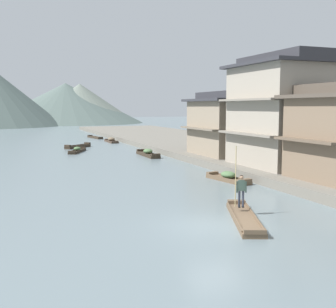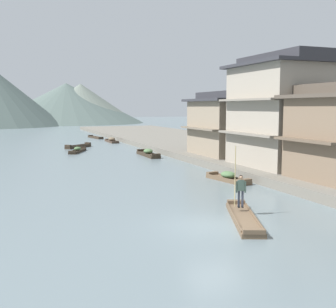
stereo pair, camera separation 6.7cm
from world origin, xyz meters
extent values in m
plane|color=slate|center=(0.00, 0.00, 0.00)|extent=(400.00, 400.00, 0.00)
cube|color=#6B665B|center=(16.46, 30.00, 0.32)|extent=(18.00, 110.00, 0.64)
cube|color=brown|center=(1.77, 0.33, 0.10)|extent=(3.04, 5.54, 0.20)
cube|color=brown|center=(0.78, -2.11, 0.29)|extent=(0.99, 0.68, 0.18)
cube|color=brown|center=(2.76, 2.77, 0.29)|extent=(0.99, 0.68, 0.18)
cube|color=brown|center=(2.21, 0.16, 0.24)|extent=(1.98, 4.73, 0.08)
cube|color=brown|center=(1.34, 0.51, 0.24)|extent=(1.98, 4.73, 0.08)
cube|color=black|center=(2.24, 1.24, 0.41)|extent=(0.18, 0.24, 0.05)
cylinder|color=#333847|center=(2.25, 1.28, 0.82)|extent=(0.11, 0.11, 0.78)
cube|color=black|center=(2.07, 1.31, 0.41)|extent=(0.18, 0.24, 0.05)
cylinder|color=#333847|center=(2.09, 1.35, 0.82)|extent=(0.11, 0.11, 0.78)
cube|color=#384C42|center=(2.17, 1.32, 1.47)|extent=(0.37, 0.31, 0.52)
cylinder|color=#384C42|center=(2.34, 1.18, 1.40)|extent=(0.08, 0.08, 0.56)
cylinder|color=#384C42|center=(1.95, 1.34, 1.40)|extent=(0.08, 0.08, 0.56)
sphere|color=#A37A5B|center=(2.17, 1.32, 1.87)|extent=(0.20, 0.20, 0.20)
sphere|color=black|center=(2.17, 1.32, 1.89)|extent=(0.18, 0.18, 0.18)
cylinder|color=tan|center=(1.85, 1.34, 1.92)|extent=(0.04, 0.04, 3.00)
cube|color=#33281E|center=(-0.91, 33.32, 0.11)|extent=(2.76, 4.77, 0.21)
cube|color=#33281E|center=(0.00, 35.39, 0.31)|extent=(0.87, 0.65, 0.19)
cube|color=#33281E|center=(-1.83, 31.25, 0.31)|extent=(0.87, 0.65, 0.19)
cube|color=#33281E|center=(-1.28, 33.48, 0.25)|extent=(1.83, 3.99, 0.08)
cube|color=#33281E|center=(-0.55, 33.16, 0.25)|extent=(1.83, 3.99, 0.08)
ellipsoid|color=#4C6B42|center=(-0.91, 33.32, 0.43)|extent=(1.18, 1.34, 0.44)
cube|color=#33281E|center=(5.65, 26.71, 0.14)|extent=(1.08, 5.33, 0.27)
cube|color=#33281E|center=(5.65, 29.23, 0.40)|extent=(0.95, 0.36, 0.25)
cube|color=#33281E|center=(5.66, 24.20, 0.40)|extent=(0.95, 0.36, 0.25)
cube|color=#33281E|center=(5.17, 26.71, 0.31)|extent=(0.10, 4.83, 0.08)
cube|color=#33281E|center=(6.14, 26.71, 0.31)|extent=(0.10, 4.83, 0.08)
ellipsoid|color=#4C6B42|center=(5.65, 26.71, 0.53)|extent=(0.96, 1.34, 0.52)
cube|color=brown|center=(6.21, 9.91, 0.11)|extent=(1.68, 4.15, 0.23)
cube|color=brown|center=(5.88, 11.75, 0.33)|extent=(0.94, 0.51, 0.20)
cube|color=brown|center=(6.54, 8.07, 0.33)|extent=(0.94, 0.51, 0.20)
cube|color=brown|center=(5.76, 9.83, 0.27)|extent=(0.70, 3.50, 0.08)
cube|color=brown|center=(6.66, 9.99, 0.27)|extent=(0.70, 3.50, 0.08)
ellipsoid|color=#4C6B42|center=(6.21, 9.91, 0.47)|extent=(1.09, 1.38, 0.49)
cube|color=#33281E|center=(-0.01, 38.75, 0.15)|extent=(3.83, 3.74, 0.29)
cube|color=#33281E|center=(-1.51, 37.30, 0.42)|extent=(0.81, 0.82, 0.26)
cube|color=#33281E|center=(1.49, 40.19, 0.42)|extent=(0.81, 0.82, 0.26)
cube|color=#33281E|center=(0.27, 38.46, 0.33)|extent=(2.91, 2.81, 0.08)
cube|color=#33281E|center=(-0.29, 39.04, 0.33)|extent=(2.91, 2.81, 0.08)
cube|color=#33281E|center=(5.37, 54.92, 0.10)|extent=(1.70, 5.62, 0.21)
cube|color=#33281E|center=(4.97, 57.51, 0.30)|extent=(0.84, 0.47, 0.19)
cube|color=#33281E|center=(5.76, 52.33, 0.30)|extent=(0.84, 0.47, 0.19)
cube|color=#33281E|center=(4.97, 54.86, 0.25)|extent=(0.84, 5.00, 0.08)
cube|color=#33281E|center=(5.76, 54.98, 0.25)|extent=(0.84, 5.00, 0.08)
cube|color=#423328|center=(6.09, 45.85, 0.10)|extent=(1.14, 4.93, 0.20)
cube|color=#423328|center=(6.10, 48.16, 0.28)|extent=(1.01, 0.36, 0.18)
cube|color=#423328|center=(6.08, 43.54, 0.28)|extent=(1.01, 0.36, 0.18)
cube|color=#423328|center=(5.57, 45.85, 0.24)|extent=(0.10, 4.43, 0.08)
cube|color=#423328|center=(6.61, 45.85, 0.24)|extent=(0.10, 4.43, 0.08)
ellipsoid|color=brown|center=(6.09, 45.85, 0.47)|extent=(1.02, 1.42, 0.56)
cube|color=brown|center=(8.60, 4.75, 3.24)|extent=(0.70, 5.35, 0.16)
cube|color=gray|center=(11.85, 11.65, 4.54)|extent=(5.79, 7.49, 7.80)
cube|color=gray|center=(8.60, 11.65, 3.24)|extent=(0.70, 7.49, 0.16)
cube|color=gray|center=(8.60, 11.65, 5.84)|extent=(0.70, 7.49, 0.16)
cube|color=#2D2D33|center=(11.85, 11.65, 8.56)|extent=(6.69, 8.39, 0.24)
cube|color=#2D2D33|center=(11.85, 11.65, 9.03)|extent=(3.48, 8.39, 0.70)
cube|color=gray|center=(11.81, 20.17, 3.24)|extent=(5.71, 7.16, 5.20)
cube|color=#6E6151|center=(8.60, 20.17, 3.24)|extent=(0.70, 7.16, 0.16)
cube|color=#2D2D33|center=(11.81, 20.17, 5.96)|extent=(6.61, 8.06, 0.24)
cube|color=#2D2D33|center=(11.81, 20.17, 6.43)|extent=(3.43, 8.06, 0.70)
cone|color=#4C5B56|center=(9.89, 128.13, 6.61)|extent=(51.51, 51.51, 13.22)
cone|color=slate|center=(14.33, 126.21, 6.51)|extent=(38.55, 38.55, 13.03)
camera|label=1|loc=(-8.35, -16.26, 5.28)|focal=44.87mm
camera|label=2|loc=(-8.29, -16.29, 5.28)|focal=44.87mm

